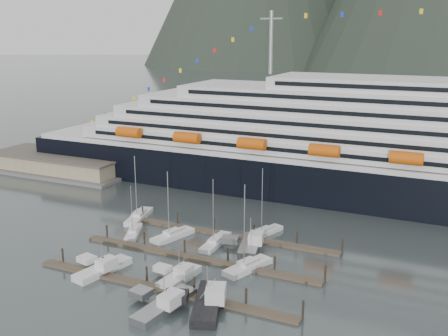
{
  "coord_description": "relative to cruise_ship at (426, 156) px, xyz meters",
  "views": [
    {
      "loc": [
        37.51,
        -76.23,
        40.78
      ],
      "look_at": [
        -8.09,
        22.0,
        12.75
      ],
      "focal_mm": 42.0,
      "sensor_mm": 36.0,
      "label": 1
    }
  ],
  "objects": [
    {
      "name": "ground",
      "position": [
        -30.03,
        -54.94,
        -12.04
      ],
      "size": [
        1600.0,
        1600.0,
        0.0
      ],
      "primitive_type": "plane",
      "color": "#3F4A4A",
      "rests_on": "ground"
    },
    {
      "name": "cruise_ship",
      "position": [
        0.0,
        0.0,
        0.0
      ],
      "size": [
        210.0,
        30.4,
        50.3
      ],
      "color": "black",
      "rests_on": "ground"
    },
    {
      "name": "warehouse",
      "position": [
        -102.03,
        -12.94,
        -9.79
      ],
      "size": [
        46.0,
        20.0,
        5.8
      ],
      "color": "#595956",
      "rests_on": "ground"
    },
    {
      "name": "dock_near",
      "position": [
        -34.95,
        -64.89,
        -11.73
      ],
      "size": [
        48.18,
        2.28,
        3.2
      ],
      "color": "brown",
      "rests_on": "ground"
    },
    {
      "name": "dock_mid",
      "position": [
        -34.95,
        -51.89,
        -11.73
      ],
      "size": [
        48.18,
        2.28,
        3.2
      ],
      "color": "brown",
      "rests_on": "ground"
    },
    {
      "name": "dock_far",
      "position": [
        -34.95,
        -38.89,
        -11.73
      ],
      "size": [
        48.18,
        2.28,
        3.2
      ],
      "color": "brown",
      "rests_on": "ground"
    },
    {
      "name": "sailboat_a",
      "position": [
        -44.27,
        -44.65,
        -11.59
      ],
      "size": [
        5.6,
        10.46,
        14.82
      ],
      "rotation": [
        0.0,
        0.0,
        1.29
      ],
      "color": "silver",
      "rests_on": "ground"
    },
    {
      "name": "sailboat_b",
      "position": [
        -52.66,
        -46.43,
        -11.65
      ],
      "size": [
        5.75,
        9.03,
        11.27
      ],
      "rotation": [
        0.0,
        0.0,
        2.0
      ],
      "color": "silver",
      "rests_on": "ground"
    },
    {
      "name": "sailboat_d",
      "position": [
        -34.81,
        -44.03,
        -11.62
      ],
      "size": [
        2.71,
        10.66,
        14.19
      ],
      "rotation": [
        0.0,
        0.0,
        1.59
      ],
      "color": "silver",
      "rests_on": "ground"
    },
    {
      "name": "sailboat_e",
      "position": [
        -57.0,
        -37.96,
        -11.59
      ],
      "size": [
        5.32,
        11.51,
        15.4
      ],
      "rotation": [
        0.0,
        0.0,
        1.8
      ],
      "color": "silver",
      "rests_on": "ground"
    },
    {
      "name": "sailboat_g",
      "position": [
        -27.89,
        -34.95,
        -11.62
      ],
      "size": [
        5.46,
        9.96,
        14.82
      ],
      "rotation": [
        0.0,
        0.0,
        1.24
      ],
      "color": "silver",
      "rests_on": "ground"
    },
    {
      "name": "sailboat_h",
      "position": [
        -24.67,
        -51.87,
        -11.58
      ],
      "size": [
        6.3,
        10.61,
        16.47
      ],
      "rotation": [
        0.0,
        0.0,
        1.22
      ],
      "color": "silver",
      "rests_on": "ground"
    },
    {
      "name": "trawler_a",
      "position": [
        -47.47,
        -63.58,
        -11.22
      ],
      "size": [
        8.51,
        11.59,
        6.11
      ],
      "rotation": [
        0.0,
        0.0,
        1.36
      ],
      "color": "silver",
      "rests_on": "ground"
    },
    {
      "name": "trawler_b",
      "position": [
        -33.7,
        -60.66,
        -11.23
      ],
      "size": [
        7.35,
        9.64,
        6.06
      ],
      "rotation": [
        0.0,
        0.0,
        1.48
      ],
      "color": "silver",
      "rests_on": "ground"
    },
    {
      "name": "trawler_c",
      "position": [
        -31.03,
        -69.92,
        -11.2
      ],
      "size": [
        9.11,
        12.8,
        6.33
      ],
      "rotation": [
        0.0,
        0.0,
        1.43
      ],
      "color": "gray",
      "rests_on": "ground"
    },
    {
      "name": "trawler_d",
      "position": [
        -25.34,
        -66.78,
        -11.09
      ],
      "size": [
        10.62,
        13.18,
        7.55
      ],
      "rotation": [
        0.0,
        0.0,
        1.92
      ],
      "color": "black",
      "rests_on": "ground"
    },
    {
      "name": "trawler_e",
      "position": [
        -27.91,
        -42.96,
        -11.15
      ],
      "size": [
        8.74,
        11.17,
        6.92
      ],
      "rotation": [
        0.0,
        0.0,
        1.8
      ],
      "color": "gray",
      "rests_on": "ground"
    }
  ]
}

